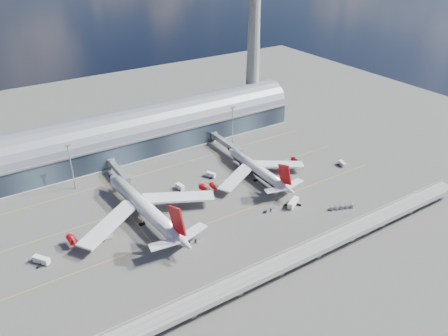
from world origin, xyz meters
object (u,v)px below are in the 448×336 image
service_truck_0 (41,260)px  service_truck_3 (342,164)px  service_truck_4 (180,187)px  cargo_train_1 (342,207)px  cargo_train_2 (270,210)px  control_tower (253,47)px  airliner_right (258,170)px  cargo_train_0 (191,241)px  service_truck_1 (106,236)px  airliner_left (146,209)px  floodlight_mast_right (233,125)px  service_truck_2 (293,203)px  floodlight_mast_left (71,166)px  service_truck_5 (211,175)px

service_truck_0 → service_truck_3: size_ratio=1.28×
service_truck_4 → service_truck_0: bearing=-173.3°
cargo_train_1 → cargo_train_2: 35.98m
control_tower → airliner_right: bearing=-123.3°
cargo_train_0 → service_truck_3: bearing=-90.7°
service_truck_0 → cargo_train_2: 104.42m
control_tower → cargo_train_1: (-29.79, -117.93, -50.72)m
control_tower → service_truck_1: control_tower is taller
airliner_left → service_truck_1: bearing=-176.3°
service_truck_1 → cargo_train_0: size_ratio=0.69×
floodlight_mast_right → cargo_train_0: 102.69m
service_truck_1 → service_truck_3: (138.59, -7.74, -0.32)m
cargo_train_0 → cargo_train_1: size_ratio=0.67×
service_truck_0 → cargo_train_1: 139.18m
airliner_left → service_truck_2: size_ratio=8.51×
floodlight_mast_left → cargo_train_1: 138.99m
service_truck_2 → airliner_left: bearing=39.8°
cargo_train_1 → cargo_train_0: bearing=56.8°
airliner_right → cargo_train_1: (17.09, -46.67, -4.09)m
airliner_left → service_truck_1: (-20.77, -3.08, -5.04)m
floodlight_mast_left → service_truck_0: floodlight_mast_left is taller
service_truck_1 → cargo_train_1: bearing=-98.8°
service_truck_3 → cargo_train_0: 109.49m
service_truck_1 → service_truck_3: size_ratio=1.07×
service_truck_2 → service_truck_1: bearing=46.7°
service_truck_0 → cargo_train_2: service_truck_0 is taller
control_tower → service_truck_2: size_ratio=11.41×
floodlight_mast_right → airliner_left: 93.10m
service_truck_0 → cargo_train_0: (58.16, -21.95, -0.57)m
service_truck_1 → cargo_train_1: 113.02m
service_truck_3 → cargo_train_2: service_truck_3 is taller
airliner_left → service_truck_3: size_ratio=13.56×
floodlight_mast_right → service_truck_5: (-33.10, -28.17, -12.23)m
control_tower → floodlight_mast_right: control_tower is taller
service_truck_3 → cargo_train_2: (-64.24, -14.46, -0.46)m
floodlight_mast_right → cargo_train_0: size_ratio=2.95×
airliner_right → service_truck_2: bearing=-92.3°
floodlight_mast_right → airliner_left: size_ratio=0.33×
airliner_right → service_truck_4: 43.68m
control_tower → service_truck_0: (-163.61, -79.68, -50.07)m
service_truck_4 → airliner_left: bearing=-156.8°
floodlight_mast_left → floodlight_mast_right: 100.00m
floodlight_mast_right → cargo_train_2: (-26.31, -72.58, -12.77)m
floodlight_mast_left → airliner_right: floodlight_mast_left is taller
cargo_train_2 → service_truck_5: bearing=1.9°
floodlight_mast_left → cargo_train_1: floodlight_mast_left is taller
control_tower → service_truck_3: size_ratio=18.17×
cargo_train_0 → cargo_train_1: bearing=-111.0°
service_truck_5 → cargo_train_0: (-37.35, -45.46, -0.40)m
service_truck_5 → cargo_train_1: size_ratio=0.47×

